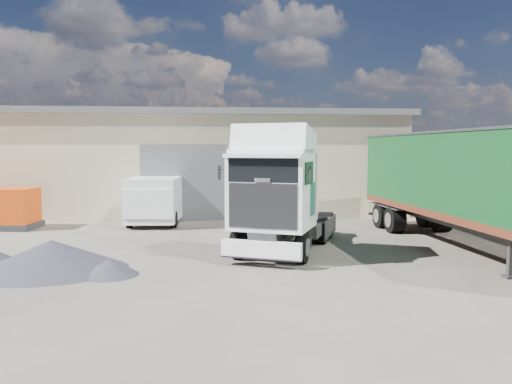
{
  "coord_description": "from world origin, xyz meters",
  "views": [
    {
      "loc": [
        -0.83,
        -13.53,
        3.4
      ],
      "look_at": [
        0.73,
        3.0,
        1.95
      ],
      "focal_mm": 35.0,
      "sensor_mm": 36.0,
      "label": 1
    }
  ],
  "objects": [
    {
      "name": "tractor_unit",
      "position": [
        1.42,
        2.27,
        1.74
      ],
      "size": [
        4.53,
        6.47,
        4.14
      ],
      "rotation": [
        0.0,
        0.0,
        -0.41
      ],
      "color": "black",
      "rests_on": "ground"
    },
    {
      "name": "brick_boundary_wall",
      "position": [
        11.5,
        6.0,
        1.25
      ],
      "size": [
        0.35,
        26.0,
        2.5
      ],
      "primitive_type": "cube",
      "color": "brown",
      "rests_on": "ground"
    },
    {
      "name": "orange_skip",
      "position": [
        -9.54,
        8.39,
        0.75
      ],
      "size": [
        2.97,
        2.07,
        1.73
      ],
      "rotation": [
        0.0,
        0.0,
        -0.13
      ],
      "color": "#2D2D30",
      "rests_on": "ground"
    },
    {
      "name": "ground",
      "position": [
        0.0,
        0.0,
        0.0
      ],
      "size": [
        120.0,
        120.0,
        0.0
      ],
      "primitive_type": "plane",
      "color": "#282620",
      "rests_on": "ground"
    },
    {
      "name": "panel_van",
      "position": [
        -3.19,
        9.58,
        1.09
      ],
      "size": [
        2.48,
        5.32,
        2.12
      ],
      "rotation": [
        0.0,
        0.0,
        -0.07
      ],
      "color": "black",
      "rests_on": "ground"
    },
    {
      "name": "warehouse",
      "position": [
        -6.0,
        16.0,
        2.66
      ],
      "size": [
        30.6,
        12.6,
        5.42
      ],
      "color": "beige",
      "rests_on": "ground"
    },
    {
      "name": "box_trailer",
      "position": [
        7.76,
        2.57,
        2.43
      ],
      "size": [
        3.01,
        12.07,
        3.98
      ],
      "rotation": [
        0.0,
        0.0,
        0.04
      ],
      "color": "#2D2D30",
      "rests_on": "ground"
    },
    {
      "name": "gravel_heap",
      "position": [
        -5.28,
        0.6,
        0.41
      ],
      "size": [
        5.37,
        4.82,
        0.88
      ],
      "rotation": [
        0.0,
        0.0,
        0.16
      ],
      "color": "black",
      "rests_on": "ground"
    }
  ]
}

